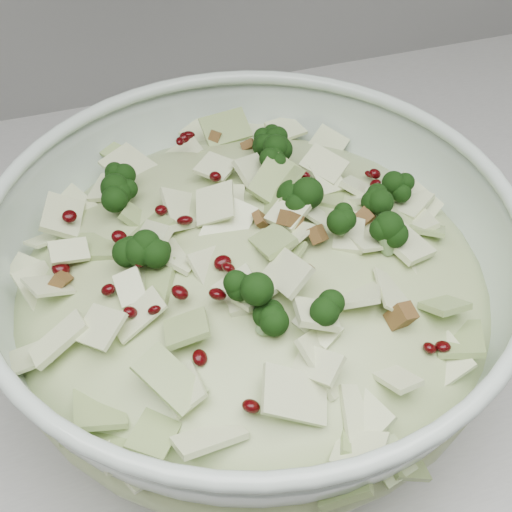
{
  "coord_description": "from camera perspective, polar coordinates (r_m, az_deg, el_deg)",
  "views": [
    {
      "loc": [
        -0.63,
        1.29,
        1.35
      ],
      "look_at": [
        -0.54,
        1.61,
        1.0
      ],
      "focal_mm": 50.0,
      "sensor_mm": 36.0,
      "label": 1
    }
  ],
  "objects": [
    {
      "name": "salad",
      "position": [
        0.48,
        -0.29,
        -1.1
      ],
      "size": [
        0.39,
        0.39,
        0.14
      ],
      "rotation": [
        0.0,
        0.0,
        0.22
      ],
      "color": "#A1B079",
      "rests_on": "mixing_bowl"
    },
    {
      "name": "mixing_bowl",
      "position": [
        0.49,
        -0.28,
        -2.91
      ],
      "size": [
        0.36,
        0.36,
        0.14
      ],
      "rotation": [
        0.0,
        0.0,
        -0.03
      ],
      "color": "silver",
      "rests_on": "counter"
    }
  ]
}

